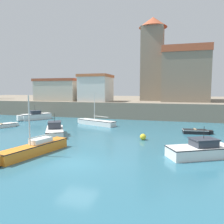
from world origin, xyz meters
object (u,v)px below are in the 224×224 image
at_px(motorboat_white_2, 203,150).
at_px(harbor_shed_mid_row, 58,90).
at_px(harbor_shed_near_wharf, 96,88).
at_px(mooring_buoy, 143,137).
at_px(motorboat_white_7, 55,130).
at_px(sailboat_orange_8, 34,148).
at_px(motorboat_white_4, 35,116).
at_px(sailboat_white_3, 96,122).
at_px(dinghy_black_1, 196,131).
at_px(dinghy_white_0, 2,125).
at_px(church, 178,72).

bearing_deg(motorboat_white_2, harbor_shed_mid_row, 138.32).
bearing_deg(harbor_shed_near_wharf, mooring_buoy, -57.01).
bearing_deg(motorboat_white_7, harbor_shed_near_wharf, 95.64).
relative_size(sailboat_orange_8, harbor_shed_mid_row, 0.73).
bearing_deg(motorboat_white_4, motorboat_white_7, -46.42).
bearing_deg(motorboat_white_4, motorboat_white_2, -30.04).
xyz_separation_m(sailboat_orange_8, harbor_shed_near_wharf, (-4.03, 24.73, 4.81)).
relative_size(sailboat_white_3, motorboat_white_4, 1.24).
xyz_separation_m(dinghy_black_1, motorboat_white_2, (-0.36, -9.12, 0.28)).
bearing_deg(motorboat_white_7, mooring_buoy, 2.64).
bearing_deg(dinghy_black_1, sailboat_orange_8, -136.68).
bearing_deg(harbor_shed_mid_row, mooring_buoy, -41.91).
bearing_deg(dinghy_white_0, mooring_buoy, -5.81).
distance_m(motorboat_white_7, harbor_shed_near_wharf, 18.67).
bearing_deg(church, motorboat_white_4, -145.58).
distance_m(dinghy_white_0, church, 33.23).
xyz_separation_m(dinghy_black_1, harbor_shed_mid_row, (-24.75, 12.60, 4.70)).
distance_m(mooring_buoy, harbor_shed_mid_row, 26.45).
relative_size(motorboat_white_7, mooring_buoy, 8.87).
xyz_separation_m(dinghy_black_1, sailboat_white_3, (-13.03, 2.59, 0.14)).
height_order(sailboat_orange_8, harbor_shed_near_wharf, harbor_shed_near_wharf).
distance_m(dinghy_white_0, mooring_buoy, 19.00).
bearing_deg(church, sailboat_white_3, -121.69).
bearing_deg(dinghy_white_0, motorboat_white_7, -14.27).
xyz_separation_m(motorboat_white_2, church, (-1.68, 29.53, 7.97)).
bearing_deg(sailboat_orange_8, motorboat_white_4, 125.16).
bearing_deg(harbor_shed_near_wharf, dinghy_black_1, -37.25).
xyz_separation_m(dinghy_white_0, mooring_buoy, (18.90, -1.92, 0.03)).
bearing_deg(sailboat_orange_8, motorboat_white_7, 108.44).
distance_m(dinghy_black_1, sailboat_orange_8, 17.49).
xyz_separation_m(motorboat_white_2, harbor_shed_near_wharf, (-16.39, 21.86, 4.75)).
relative_size(dinghy_white_0, motorboat_white_2, 0.73).
distance_m(sailboat_orange_8, harbor_shed_mid_row, 27.74).
bearing_deg(dinghy_black_1, harbor_shed_mid_row, 153.02).
height_order(dinghy_white_0, church, church).
distance_m(dinghy_white_0, motorboat_white_7, 9.60).
relative_size(sailboat_white_3, mooring_buoy, 10.49).
xyz_separation_m(dinghy_black_1, church, (-2.04, 20.41, 8.26)).
distance_m(dinghy_white_0, motorboat_white_4, 7.80).
bearing_deg(sailboat_white_3, motorboat_white_7, -103.96).
relative_size(motorboat_white_7, harbor_shed_mid_row, 0.61).
relative_size(dinghy_black_1, sailboat_orange_8, 0.51).
height_order(sailboat_white_3, motorboat_white_4, sailboat_white_3).
distance_m(sailboat_white_3, motorboat_white_7, 8.06).
relative_size(motorboat_white_2, motorboat_white_7, 1.04).
xyz_separation_m(motorboat_white_4, motorboat_white_7, (9.66, -10.15, -0.06)).
xyz_separation_m(dinghy_white_0, harbor_shed_mid_row, (-0.47, 15.47, 4.68)).
xyz_separation_m(dinghy_white_0, dinghy_black_1, (24.28, 2.87, -0.02)).
height_order(sailboat_white_3, church, church).
bearing_deg(sailboat_white_3, motorboat_white_2, -42.73).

